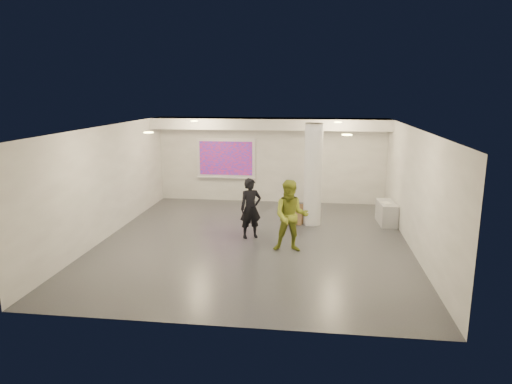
# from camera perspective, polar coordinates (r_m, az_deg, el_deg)

# --- Properties ---
(floor) EXTENTS (8.00, 9.00, 0.01)m
(floor) POSITION_cam_1_polar(r_m,az_deg,el_deg) (12.15, -0.24, -6.17)
(floor) COLOR #393B40
(floor) RESTS_ON ground
(ceiling) EXTENTS (8.00, 9.00, 0.01)m
(ceiling) POSITION_cam_1_polar(r_m,az_deg,el_deg) (11.55, -0.25, 8.08)
(ceiling) COLOR white
(ceiling) RESTS_ON floor
(wall_back) EXTENTS (8.00, 0.01, 3.00)m
(wall_back) POSITION_cam_1_polar(r_m,az_deg,el_deg) (16.16, 1.85, 4.00)
(wall_back) COLOR beige
(wall_back) RESTS_ON floor
(wall_front) EXTENTS (8.00, 0.01, 3.00)m
(wall_front) POSITION_cam_1_polar(r_m,az_deg,el_deg) (7.47, -4.80, -6.23)
(wall_front) COLOR beige
(wall_front) RESTS_ON floor
(wall_left) EXTENTS (0.01, 9.00, 3.00)m
(wall_left) POSITION_cam_1_polar(r_m,az_deg,el_deg) (12.90, -18.16, 1.19)
(wall_left) COLOR beige
(wall_left) RESTS_ON floor
(wall_right) EXTENTS (0.01, 9.00, 3.00)m
(wall_right) POSITION_cam_1_polar(r_m,az_deg,el_deg) (11.92, 19.18, 0.23)
(wall_right) COLOR beige
(wall_right) RESTS_ON floor
(soffit_band) EXTENTS (8.00, 1.10, 0.36)m
(soffit_band) POSITION_cam_1_polar(r_m,az_deg,el_deg) (15.47, 1.69, 8.54)
(soffit_band) COLOR silver
(soffit_band) RESTS_ON ceiling
(downlight_nw) EXTENTS (0.22, 0.22, 0.02)m
(downlight_nw) POSITION_cam_1_polar(r_m,az_deg,el_deg) (14.43, -7.72, 8.78)
(downlight_nw) COLOR #FFF783
(downlight_nw) RESTS_ON ceiling
(downlight_ne) EXTENTS (0.22, 0.22, 0.02)m
(downlight_ne) POSITION_cam_1_polar(r_m,az_deg,el_deg) (13.96, 10.22, 8.57)
(downlight_ne) COLOR #FFF783
(downlight_ne) RESTS_ON ceiling
(downlight_sw) EXTENTS (0.22, 0.22, 0.02)m
(downlight_sw) POSITION_cam_1_polar(r_m,az_deg,el_deg) (10.62, -13.30, 7.25)
(downlight_sw) COLOR #FFF783
(downlight_sw) RESTS_ON ceiling
(downlight_se) EXTENTS (0.22, 0.22, 0.02)m
(downlight_se) POSITION_cam_1_polar(r_m,az_deg,el_deg) (9.98, 11.31, 7.02)
(downlight_se) COLOR #FFF783
(downlight_se) RESTS_ON ceiling
(column) EXTENTS (0.52, 0.52, 3.00)m
(column) POSITION_cam_1_polar(r_m,az_deg,el_deg) (13.43, 7.13, 2.15)
(column) COLOR white
(column) RESTS_ON floor
(projection_screen) EXTENTS (2.10, 0.13, 1.42)m
(projection_screen) POSITION_cam_1_polar(r_m,az_deg,el_deg) (16.34, -3.78, 4.17)
(projection_screen) COLOR silver
(projection_screen) RESTS_ON wall_back
(credenza) EXTENTS (0.53, 1.14, 0.65)m
(credenza) POSITION_cam_1_polar(r_m,az_deg,el_deg) (14.21, 16.01, -2.53)
(credenza) COLOR #A2A4A8
(credenza) RESTS_ON floor
(papers_stack) EXTENTS (0.31, 0.35, 0.02)m
(papers_stack) POSITION_cam_1_polar(r_m,az_deg,el_deg) (14.02, 15.98, -1.31)
(papers_stack) COLOR white
(papers_stack) RESTS_ON credenza
(cardboard_back) EXTENTS (0.58, 0.39, 0.59)m
(cardboard_back) POSITION_cam_1_polar(r_m,az_deg,el_deg) (13.68, 5.07, -2.79)
(cardboard_back) COLOR olive
(cardboard_back) RESTS_ON floor
(cardboard_front) EXTENTS (0.48, 0.20, 0.52)m
(cardboard_front) POSITION_cam_1_polar(r_m,az_deg,el_deg) (13.58, 4.72, -3.05)
(cardboard_front) COLOR olive
(cardboard_front) RESTS_ON floor
(woman) EXTENTS (0.70, 0.61, 1.63)m
(woman) POSITION_cam_1_polar(r_m,az_deg,el_deg) (12.23, -0.67, -2.07)
(woman) COLOR black
(woman) RESTS_ON floor
(man) EXTENTS (0.90, 0.71, 1.79)m
(man) POSITION_cam_1_polar(r_m,az_deg,el_deg) (11.22, 4.39, -3.02)
(man) COLOR olive
(man) RESTS_ON floor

